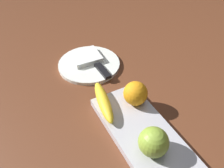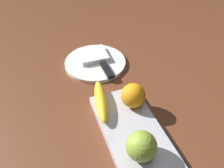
# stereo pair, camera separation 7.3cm
# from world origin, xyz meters

# --- Properties ---
(ground_plane) EXTENTS (2.40, 2.40, 0.00)m
(ground_plane) POSITION_xyz_m (0.00, 0.00, 0.00)
(ground_plane) COLOR brown
(fruit_tray) EXTENTS (0.37, 0.16, 0.02)m
(fruit_tray) POSITION_xyz_m (-0.04, -0.03, 0.01)
(fruit_tray) COLOR #B8B7C1
(fruit_tray) RESTS_ON ground_plane
(apple) EXTENTS (0.08, 0.08, 0.08)m
(apple) POSITION_xyz_m (-0.10, -0.01, 0.06)
(apple) COLOR #85A736
(apple) RESTS_ON fruit_tray
(banana) EXTENTS (0.18, 0.07, 0.04)m
(banana) POSITION_xyz_m (0.10, 0.03, 0.04)
(banana) COLOR yellow
(banana) RESTS_ON fruit_tray
(orange_near_apple) EXTENTS (0.07, 0.07, 0.07)m
(orange_near_apple) POSITION_xyz_m (0.07, -0.07, 0.06)
(orange_near_apple) COLOR orange
(orange_near_apple) RESTS_ON fruit_tray
(dinner_plate) EXTENTS (0.23, 0.23, 0.01)m
(dinner_plate) POSITION_xyz_m (0.33, -0.03, 0.01)
(dinner_plate) COLOR white
(dinner_plate) RESTS_ON ground_plane
(folded_napkin) EXTENTS (0.10, 0.11, 0.02)m
(folded_napkin) POSITION_xyz_m (0.36, -0.03, 0.02)
(folded_napkin) COLOR white
(folded_napkin) RESTS_ON dinner_plate
(knife) EXTENTS (0.18, 0.03, 0.01)m
(knife) POSITION_xyz_m (0.27, -0.05, 0.02)
(knife) COLOR silver
(knife) RESTS_ON dinner_plate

